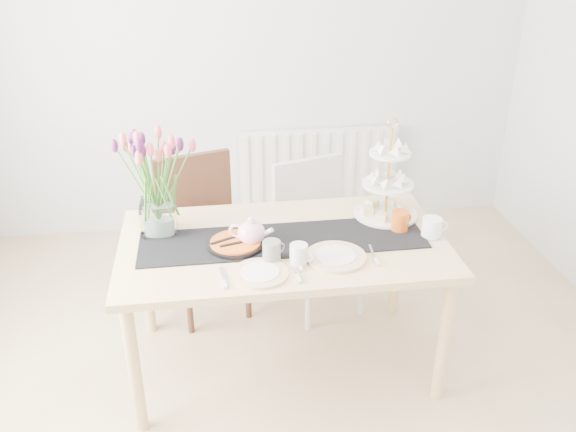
{
  "coord_description": "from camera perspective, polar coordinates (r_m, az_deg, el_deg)",
  "views": [
    {
      "loc": [
        -0.33,
        -2.04,
        2.2
      ],
      "look_at": [
        0.03,
        0.51,
        0.91
      ],
      "focal_mm": 38.0,
      "sensor_mm": 36.0,
      "label": 1
    }
  ],
  "objects": [
    {
      "name": "room_shell",
      "position": [
        2.26,
        1.15,
        3.07
      ],
      "size": [
        4.5,
        4.5,
        4.5
      ],
      "color": "tan",
      "rests_on": "ground"
    },
    {
      "name": "radiator",
      "position": [
        4.65,
        2.88,
        4.53
      ],
      "size": [
        1.2,
        0.08,
        0.6
      ],
      "primitive_type": "cube",
      "color": "white",
      "rests_on": "room_shell"
    },
    {
      "name": "dining_table",
      "position": [
        3.04,
        -0.46,
        -3.58
      ],
      "size": [
        1.6,
        0.9,
        0.75
      ],
      "color": "tan",
      "rests_on": "ground"
    },
    {
      "name": "chair_brown",
      "position": [
        3.64,
        -8.12,
        -0.67
      ],
      "size": [
        0.58,
        0.58,
        0.94
      ],
      "rotation": [
        0.0,
        0.0,
        0.29
      ],
      "color": "#3A2015",
      "rests_on": "ground"
    },
    {
      "name": "chair_white",
      "position": [
        3.64,
        2.63,
        -0.77
      ],
      "size": [
        0.56,
        0.56,
        0.9
      ],
      "rotation": [
        0.0,
        0.0,
        0.3
      ],
      "color": "silver",
      "rests_on": "ground"
    },
    {
      "name": "table_runner",
      "position": [
        3.0,
        -0.47,
        -2.25
      ],
      "size": [
        1.4,
        0.35,
        0.01
      ],
      "primitive_type": "cube",
      "color": "black",
      "rests_on": "dining_table"
    },
    {
      "name": "tulip_vase",
      "position": [
        3.0,
        -12.45,
        4.31
      ],
      "size": [
        0.63,
        0.63,
        0.54
      ],
      "rotation": [
        0.0,
        0.0,
        0.43
      ],
      "color": "silver",
      "rests_on": "dining_table"
    },
    {
      "name": "cake_stand",
      "position": [
        3.21,
        9.26,
        2.19
      ],
      "size": [
        0.33,
        0.33,
        0.49
      ],
      "rotation": [
        0.0,
        0.0,
        -0.12
      ],
      "color": "gold",
      "rests_on": "dining_table"
    },
    {
      "name": "teapot",
      "position": [
        2.93,
        -3.44,
        -1.57
      ],
      "size": [
        0.26,
        0.24,
        0.14
      ],
      "primitive_type": null,
      "rotation": [
        0.0,
        0.0,
        -0.36
      ],
      "color": "silver",
      "rests_on": "dining_table"
    },
    {
      "name": "cream_jug",
      "position": [
        3.1,
        13.29,
        -1.06
      ],
      "size": [
        0.1,
        0.1,
        0.1
      ],
      "primitive_type": "cylinder",
      "rotation": [
        0.0,
        0.0,
        -0.04
      ],
      "color": "white",
      "rests_on": "dining_table"
    },
    {
      "name": "tart_tin",
      "position": [
        2.94,
        -4.92,
        -2.64
      ],
      "size": [
        0.27,
        0.27,
        0.03
      ],
      "rotation": [
        0.0,
        0.0,
        0.01
      ],
      "color": "black",
      "rests_on": "dining_table"
    },
    {
      "name": "mug_grey",
      "position": [
        2.81,
        -1.54,
        -3.31
      ],
      "size": [
        0.11,
        0.11,
        0.1
      ],
      "primitive_type": "cylinder",
      "rotation": [
        0.0,
        0.0,
        0.51
      ],
      "color": "slate",
      "rests_on": "dining_table"
    },
    {
      "name": "mug_white",
      "position": [
        2.78,
        1.0,
        -3.61
      ],
      "size": [
        0.12,
        0.12,
        0.1
      ],
      "primitive_type": "cylinder",
      "rotation": [
        0.0,
        0.0,
        -0.59
      ],
      "color": "silver",
      "rests_on": "dining_table"
    },
    {
      "name": "mug_orange",
      "position": [
        3.12,
        10.42,
        -0.48
      ],
      "size": [
        0.12,
        0.12,
        0.11
      ],
      "primitive_type": "cylinder",
      "rotation": [
        0.0,
        0.0,
        0.49
      ],
      "color": "#D25917",
      "rests_on": "dining_table"
    },
    {
      "name": "plate_left",
      "position": [
        2.73,
        -2.62,
        -5.38
      ],
      "size": [
        0.29,
        0.29,
        0.01
      ],
      "primitive_type": "cylinder",
      "rotation": [
        0.0,
        0.0,
        0.14
      ],
      "color": "silver",
      "rests_on": "dining_table"
    },
    {
      "name": "plate_right",
      "position": [
        2.86,
        4.48,
        -3.82
      ],
      "size": [
        0.31,
        0.31,
        0.01
      ],
      "primitive_type": "cylinder",
      "rotation": [
        0.0,
        0.0,
        -0.09
      ],
      "color": "silver",
      "rests_on": "dining_table"
    }
  ]
}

